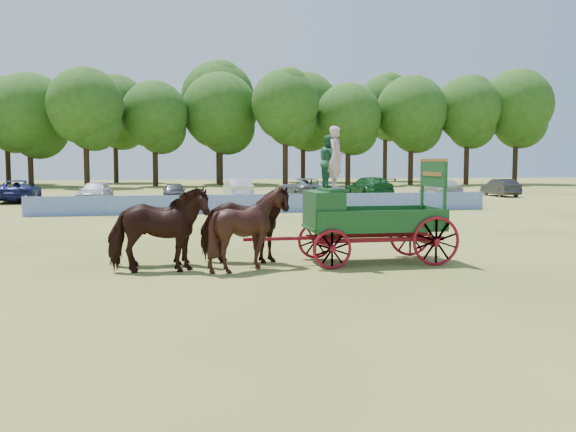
% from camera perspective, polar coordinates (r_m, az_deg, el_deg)
% --- Properties ---
extents(ground, '(160.00, 160.00, 0.00)m').
position_cam_1_polar(ground, '(18.83, 10.34, -4.11)').
color(ground, tan).
rests_on(ground, ground).
extents(horse_lead_left, '(2.67, 1.26, 2.23)m').
position_cam_1_polar(horse_lead_left, '(17.11, -11.45, -1.28)').
color(horse_lead_left, black).
rests_on(horse_lead_left, ground).
extents(horse_lead_right, '(2.70, 1.34, 2.23)m').
position_cam_1_polar(horse_lead_right, '(18.20, -11.44, -0.90)').
color(horse_lead_right, black).
rests_on(horse_lead_right, ground).
extents(horse_wheel_left, '(2.41, 2.25, 2.23)m').
position_cam_1_polar(horse_wheel_left, '(17.26, -3.46, -1.12)').
color(horse_wheel_left, black).
rests_on(horse_wheel_left, ground).
extents(horse_wheel_right, '(2.86, 1.81, 2.23)m').
position_cam_1_polar(horse_wheel_right, '(18.35, -3.92, -0.77)').
color(horse_wheel_right, black).
rests_on(horse_wheel_right, ground).
extents(farm_dray, '(6.00, 2.00, 3.88)m').
position_cam_1_polar(farm_dray, '(18.39, 5.44, 0.95)').
color(farm_dray, maroon).
rests_on(farm_dray, ground).
extents(sponsor_banner, '(26.00, 0.08, 1.05)m').
position_cam_1_polar(sponsor_banner, '(35.86, -1.76, 1.12)').
color(sponsor_banner, '#2041AE').
rests_on(sponsor_banner, ground).
extents(parked_cars, '(47.92, 6.99, 1.62)m').
position_cam_1_polar(parked_cars, '(47.80, -6.11, 2.35)').
color(parked_cars, silver).
rests_on(parked_cars, ground).
extents(treeline, '(87.61, 23.23, 15.17)m').
position_cam_1_polar(treeline, '(77.57, -8.38, 9.58)').
color(treeline, '#382314').
rests_on(treeline, ground).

